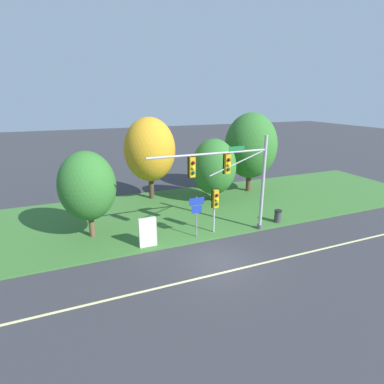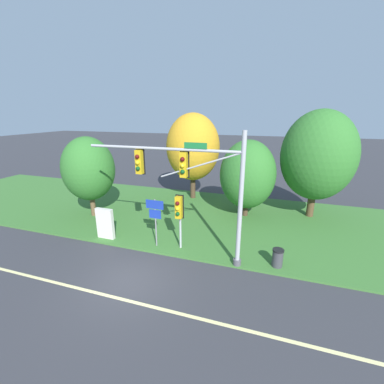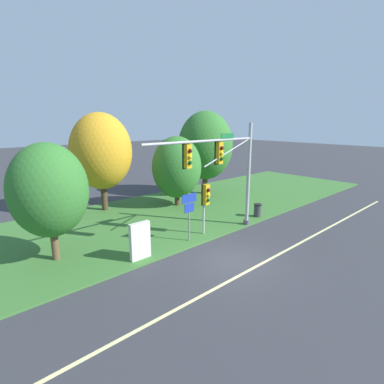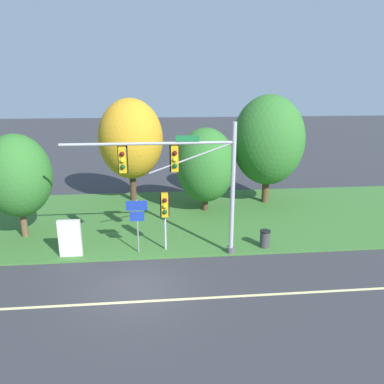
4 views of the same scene
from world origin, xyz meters
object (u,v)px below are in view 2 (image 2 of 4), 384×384
tree_mid_verge (318,156)px  tree_nearest_road (89,169)px  pedestrian_signal_near_kerb (179,211)px  route_sign_post (155,214)px  tree_left_of_mast (193,147)px  trash_bin (278,258)px  traffic_signal_mast (194,180)px  tree_behind_signpost (247,175)px  info_kiosk (105,224)px

tree_mid_verge → tree_nearest_road: bearing=-162.4°
pedestrian_signal_near_kerb → route_sign_post: bearing=-177.1°
route_sign_post → tree_left_of_mast: size_ratio=0.38×
trash_bin → pedestrian_signal_near_kerb: bearing=179.3°
route_sign_post → traffic_signal_mast: bearing=-11.5°
tree_nearest_road → trash_bin: size_ratio=6.23×
pedestrian_signal_near_kerb → tree_nearest_road: (-7.86, 2.67, 1.21)m
route_sign_post → tree_left_of_mast: bearing=94.5°
tree_nearest_road → tree_behind_signpost: 11.30m
tree_nearest_road → tree_behind_signpost: (10.74, 3.50, -0.40)m
pedestrian_signal_near_kerb → tree_behind_signpost: tree_behind_signpost is taller
pedestrian_signal_near_kerb → info_kiosk: bearing=-178.3°
route_sign_post → trash_bin: 6.77m
route_sign_post → tree_behind_signpost: tree_behind_signpost is taller
tree_mid_verge → tree_left_of_mast: bearing=171.7°
route_sign_post → tree_mid_verge: (8.84, 7.61, 2.54)m
route_sign_post → trash_bin: route_sign_post is taller
tree_mid_verge → trash_bin: 8.88m
pedestrian_signal_near_kerb → route_sign_post: (-1.39, -0.07, -0.37)m
tree_behind_signpost → info_kiosk: size_ratio=2.94×
tree_left_of_mast → tree_nearest_road: bearing=-132.6°
traffic_signal_mast → tree_left_of_mast: 9.98m
trash_bin → tree_nearest_road: bearing=168.2°
tree_behind_signpost → trash_bin: 7.17m
tree_left_of_mast → tree_behind_signpost: bearing=-28.9°
tree_nearest_road → trash_bin: bearing=-11.8°
traffic_signal_mast → tree_behind_signpost: (1.88, 6.73, -1.15)m
traffic_signal_mast → tree_behind_signpost: size_ratio=1.47×
tree_nearest_road → route_sign_post: bearing=-23.0°
traffic_signal_mast → tree_mid_verge: (6.44, 8.10, 0.22)m
route_sign_post → tree_behind_signpost: 7.66m
trash_bin → info_kiosk: bearing=-179.5°
tree_mid_verge → pedestrian_signal_near_kerb: bearing=-134.6°
traffic_signal_mast → tree_left_of_mast: size_ratio=1.12×
info_kiosk → tree_left_of_mast: bearing=73.9°
tree_left_of_mast → route_sign_post: bearing=-85.5°
tree_behind_signpost → info_kiosk: bearing=-140.3°
traffic_signal_mast → tree_left_of_mast: tree_left_of_mast is taller
pedestrian_signal_near_kerb → trash_bin: bearing=-0.7°
route_sign_post → tree_nearest_road: 7.20m
pedestrian_signal_near_kerb → tree_mid_verge: (7.44, 7.54, 2.17)m
traffic_signal_mast → tree_mid_verge: tree_mid_verge is taller
traffic_signal_mast → info_kiosk: size_ratio=4.33×
tree_mid_verge → info_kiosk: size_ratio=4.00×
info_kiosk → trash_bin: size_ratio=2.04×
tree_left_of_mast → info_kiosk: tree_left_of_mast is taller
tree_mid_verge → info_kiosk: bearing=-147.7°
traffic_signal_mast → pedestrian_signal_near_kerb: (-1.00, 0.56, -1.95)m
tree_behind_signpost → pedestrian_signal_near_kerb: bearing=-115.0°
traffic_signal_mast → tree_mid_verge: 10.35m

